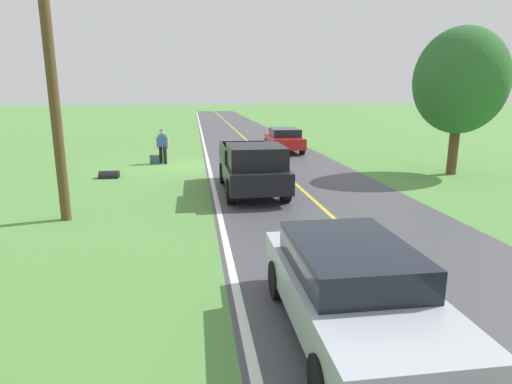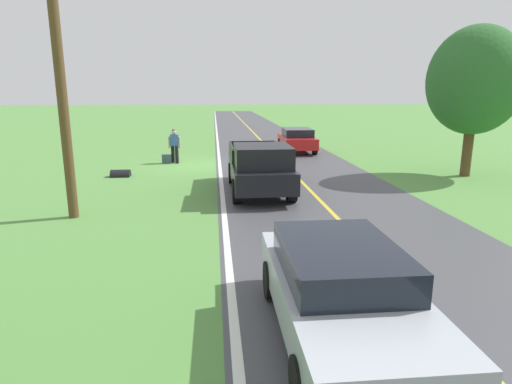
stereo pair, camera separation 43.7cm
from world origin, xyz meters
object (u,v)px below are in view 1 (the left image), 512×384
Objects in this scene: hitchhiker_walking at (163,144)px; sedan_ahead_same_lane at (352,288)px; pickup_truck_passing at (252,166)px; suitcase_carried at (155,160)px; utility_pole_roadside at (50,57)px; sedan_near_oncoming at (284,139)px; tree_far_side_near at (460,81)px.

hitchhiker_walking reaches higher than sedan_ahead_same_lane.
pickup_truck_passing is at bearing 117.11° from hitchhiker_walking.
suitcase_carried is 0.10× the size of sedan_ahead_same_lane.
suitcase_carried is 10.56m from utility_pole_roadside.
hitchhiker_walking is 7.85m from sedan_near_oncoming.
tree_far_side_near reaches higher than suitcase_carried.
sedan_ahead_same_lane is 9.80m from utility_pole_roadside.
hitchhiker_walking is 16.92m from sedan_ahead_same_lane.
utility_pole_roadside reaches higher than sedan_ahead_same_lane.
hitchhiker_walking is at bearing -20.27° from tree_far_side_near.
tree_far_side_near is at bearing 125.01° from sedan_near_oncoming.
utility_pole_roadside is (5.72, 2.56, 3.49)m from pickup_truck_passing.
tree_far_side_near is 10.63m from sedan_near_oncoming.
sedan_ahead_same_lane is at bearing 52.55° from tree_far_side_near.
sedan_near_oncoming is 16.43m from utility_pole_roadside.
hitchhiker_walking is at bearing -102.39° from utility_pole_roadside.
tree_far_side_near is (-12.80, 4.73, 3.01)m from hitchhiker_walking.
sedan_near_oncoming is 0.50× the size of utility_pole_roadside.
sedan_ahead_same_lane is at bearing 102.98° from hitchhiker_walking.
suitcase_carried is 0.07× the size of tree_far_side_near.
utility_pole_roadside is at bearing 55.35° from sedan_near_oncoming.
suitcase_carried is at bearing -19.37° from tree_far_side_near.
sedan_near_oncoming is (-3.38, -10.62, -0.21)m from pickup_truck_passing.
tree_far_side_near is 1.41× the size of sedan_ahead_same_lane.
pickup_truck_passing reaches higher than hitchhiker_walking.
suitcase_carried is 14.52m from tree_far_side_near.
hitchhiker_walking is 0.87m from suitcase_carried.
pickup_truck_passing reaches higher than sedan_near_oncoming.
utility_pole_roadside reaches higher than pickup_truck_passing.
hitchhiker_walking is 0.39× the size of sedan_near_oncoming.
sedan_near_oncoming is (5.81, -8.30, -3.24)m from tree_far_side_near.
sedan_ahead_same_lane is 0.49× the size of utility_pole_roadside.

